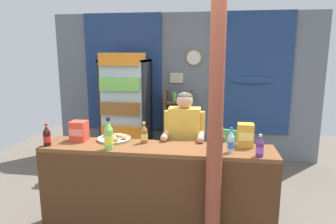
{
  "coord_description": "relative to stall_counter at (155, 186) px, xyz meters",
  "views": [
    {
      "loc": [
        0.49,
        -2.6,
        1.94
      ],
      "look_at": [
        0.02,
        0.67,
        1.28
      ],
      "focal_mm": 32.22,
      "sensor_mm": 36.0,
      "label": 1
    }
  ],
  "objects": [
    {
      "name": "pastry_tray",
      "position": [
        -0.51,
        0.26,
        0.42
      ],
      "size": [
        0.37,
        0.37,
        0.07
      ],
      "color": "#BCBCC1",
      "rests_on": "stall_counter"
    },
    {
      "name": "soda_bottle_grape_soda",
      "position": [
        1.01,
        -0.07,
        0.49
      ],
      "size": [
        0.07,
        0.07,
        0.22
      ],
      "color": "#56286B",
      "rests_on": "stall_counter"
    },
    {
      "name": "soda_bottle_lime_soda",
      "position": [
        -0.46,
        -0.06,
        0.53
      ],
      "size": [
        0.09,
        0.09,
        0.33
      ],
      "color": "#75C64C",
      "rests_on": "stall_counter"
    },
    {
      "name": "snack_box_choco_powder",
      "position": [
        0.91,
        0.24,
        0.52
      ],
      "size": [
        0.16,
        0.14,
        0.24
      ],
      "color": "gold",
      "rests_on": "stall_counter"
    },
    {
      "name": "ground_plane",
      "position": [
        0.06,
        0.86,
        -0.58
      ],
      "size": [
        7.3,
        7.3,
        0.0
      ],
      "primitive_type": "plane",
      "color": "#665B51"
    },
    {
      "name": "bottle_shelf_rack",
      "position": [
        -0.02,
        2.32,
        0.1
      ],
      "size": [
        0.48,
        0.28,
        1.28
      ],
      "color": "brown",
      "rests_on": "ground"
    },
    {
      "name": "drink_fridge",
      "position": [
        -0.9,
        2.07,
        0.48
      ],
      "size": [
        0.78,
        0.72,
        1.93
      ],
      "color": "#232328",
      "rests_on": "ground"
    },
    {
      "name": "timber_post",
      "position": [
        0.59,
        -0.22,
        0.65
      ],
      "size": [
        0.17,
        0.15,
        2.56
      ],
      "color": "brown",
      "rests_on": "ground"
    },
    {
      "name": "soda_bottle_cola",
      "position": [
        -1.14,
        -0.04,
        0.5
      ],
      "size": [
        0.08,
        0.08,
        0.24
      ],
      "color": "black",
      "rests_on": "stall_counter"
    },
    {
      "name": "back_wall_curtained",
      "position": [
        0.06,
        2.59,
        0.77
      ],
      "size": [
        4.79,
        0.22,
        2.62
      ],
      "color": "slate",
      "rests_on": "ground"
    },
    {
      "name": "soda_bottle_iced_tea",
      "position": [
        -0.15,
        0.2,
        0.49
      ],
      "size": [
        0.07,
        0.07,
        0.23
      ],
      "color": "brown",
      "rests_on": "stall_counter"
    },
    {
      "name": "snack_box_crackers",
      "position": [
        -0.89,
        0.19,
        0.5
      ],
      "size": [
        0.17,
        0.16,
        0.22
      ],
      "color": "#E5422D",
      "rests_on": "stall_counter"
    },
    {
      "name": "plastic_lawn_chair",
      "position": [
        0.86,
        1.48,
        -0.09
      ],
      "size": [
        0.56,
        0.56,
        0.86
      ],
      "color": "#4CC675",
      "rests_on": "ground"
    },
    {
      "name": "soda_bottle_water",
      "position": [
        0.75,
        0.02,
        0.5
      ],
      "size": [
        0.06,
        0.06,
        0.25
      ],
      "color": "silver",
      "rests_on": "stall_counter"
    },
    {
      "name": "shopkeeper",
      "position": [
        0.25,
        0.55,
        0.35
      ],
      "size": [
        0.48,
        0.42,
        1.49
      ],
      "color": "#28282D",
      "rests_on": "ground"
    },
    {
      "name": "stall_counter",
      "position": [
        0.0,
        0.0,
        0.0
      ],
      "size": [
        2.43,
        0.47,
        0.97
      ],
      "color": "brown",
      "rests_on": "ground"
    }
  ]
}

